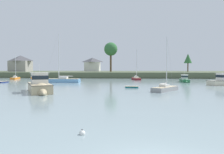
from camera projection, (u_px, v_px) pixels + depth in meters
The scene contains 15 objects.
far_shore_bank at pixel (133, 74), 107.81m from camera, with size 222.08×56.70×2.19m, color #4C563D.
sailboat_maroon at pixel (136, 79), 70.28m from camera, with size 2.88×7.16×10.21m.
sailboat_grey at pixel (165, 90), 35.18m from camera, with size 5.04×6.15×9.24m.
sailboat_orange at pixel (15, 79), 74.93m from camera, with size 2.73×6.20×9.16m.
cruiser_green at pixel (185, 80), 58.17m from camera, with size 2.30×6.58×3.61m.
cruiser_sand at pixel (40, 88), 33.06m from camera, with size 7.39×10.39×5.34m.
dinghy_navy at pixel (3, 82), 56.26m from camera, with size 1.81×2.88×0.50m.
sailboat_skyblue at pixel (62, 81), 56.96m from camera, with size 9.41×2.42×13.52m.
dinghy_teal at pixel (132, 87), 41.12m from camera, with size 2.60×1.27×0.45m.
mooring_buoy_white at pixel (82, 133), 12.00m from camera, with size 0.35×0.35×0.40m.
mooring_buoy_green at pixel (55, 79), 74.82m from camera, with size 0.47×0.47×0.52m.
shore_tree_center_right at pixel (111, 49), 99.03m from camera, with size 6.04×6.04×13.32m.
shore_tree_left_mid at pixel (188, 59), 96.77m from camera, with size 3.45×3.45×8.09m.
cottage_eastern at pixel (92, 64), 122.80m from camera, with size 8.93×7.05×7.57m.
cottage_near_water at pixel (21, 63), 105.45m from camera, with size 9.40×8.62×7.75m.
Camera 1 is at (-1.08, -7.93, 3.63)m, focal length 35.04 mm.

